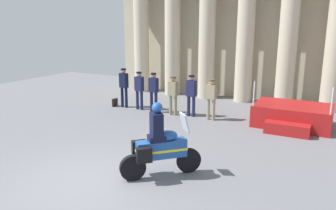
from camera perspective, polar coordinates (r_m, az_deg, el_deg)
ground_plane at (r=8.48m, az=-13.30°, el=-12.54°), size 28.00×28.00×0.00m
colonnade_backdrop at (r=16.85m, az=13.60°, el=12.83°), size 15.02×1.67×6.82m
reviewing_stand at (r=13.15m, az=20.46°, el=-1.79°), size 2.70×2.38×1.70m
officer_in_row_0 at (r=15.14m, az=-7.56°, el=3.49°), size 0.41×0.27×1.77m
officer_in_row_1 at (r=14.67m, az=-4.94°, el=3.00°), size 0.41×0.27×1.68m
officer_in_row_2 at (r=14.13m, az=-2.48°, el=2.70°), size 0.41×0.27×1.70m
officer_in_row_3 at (r=13.72m, az=0.87°, el=2.18°), size 0.41×0.27×1.63m
officer_in_row_4 at (r=13.54m, az=4.01°, el=2.17°), size 0.41×0.27×1.70m
officer_in_row_5 at (r=13.09m, az=7.42°, el=1.51°), size 0.41×0.27×1.63m
motorcycle_with_rider at (r=8.19m, az=-1.62°, el=-7.08°), size 1.55×1.57×1.90m
briefcase_on_ground at (r=15.54m, az=-9.07°, el=0.44°), size 0.10×0.32×0.36m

